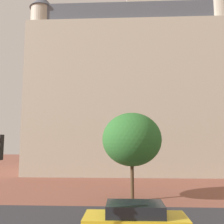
{
  "coord_description": "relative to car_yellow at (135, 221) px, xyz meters",
  "views": [
    {
      "loc": [
        0.71,
        -2.79,
        4.19
      ],
      "look_at": [
        0.1,
        11.01,
        5.85
      ],
      "focal_mm": 38.34,
      "sensor_mm": 36.0,
      "label": 1
    }
  ],
  "objects": [
    {
      "name": "landmark_building",
      "position": [
        0.6,
        23.01,
        10.61
      ],
      "size": [
        26.02,
        13.25,
        34.99
      ],
      "color": "#B2A893",
      "rests_on": "ground_plane"
    },
    {
      "name": "car_yellow",
      "position": [
        0.0,
        0.0,
        0.0
      ],
      "size": [
        4.5,
        1.92,
        1.46
      ],
      "color": "gold",
      "rests_on": "ground_plane"
    },
    {
      "name": "ground_plane",
      "position": [
        -1.24,
        1.79,
        -0.7
      ],
      "size": [
        120.0,
        120.0,
        0.0
      ],
      "primitive_type": "plane",
      "color": "brown"
    },
    {
      "name": "tree_curb_far",
      "position": [
        0.13,
        6.42,
        3.59
      ],
      "size": [
        4.26,
        4.26,
        6.21
      ],
      "color": "#4C3823",
      "rests_on": "ground_plane"
    }
  ]
}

